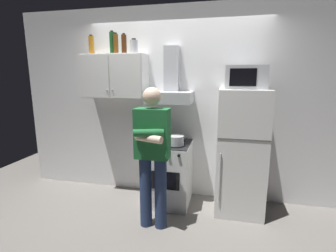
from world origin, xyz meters
TOP-DOWN VIEW (x-y plane):
  - ground_plane at (0.00, 0.00)m, footprint 7.00×7.00m
  - back_wall_tiled at (0.00, 0.60)m, footprint 4.80×0.10m
  - upper_cabinet at (-0.85, 0.37)m, footprint 0.90×0.37m
  - stove_oven at (-0.05, 0.25)m, footprint 0.60×0.62m
  - range_hood at (-0.05, 0.38)m, footprint 0.60×0.44m
  - refrigerator at (0.90, 0.25)m, footprint 0.60×0.62m
  - microwave at (0.90, 0.27)m, footprint 0.48×0.37m
  - person_standing at (-0.10, -0.36)m, footprint 0.38×0.33m
  - cooking_pot at (0.08, 0.13)m, footprint 0.30×0.20m
  - bottle_canister_steel at (-0.54, 0.34)m, footprint 0.10×0.10m
  - bottle_rum_dark at (-0.71, 0.40)m, footprint 0.07×0.07m
  - bottle_wine_green at (-0.88, 0.41)m, footprint 0.07×0.07m
  - bottle_liquor_amber at (-1.19, 0.39)m, footprint 0.07×0.07m
  - bottle_beer_brown at (-0.80, 0.34)m, footprint 0.06×0.06m

SIDE VIEW (x-z plane):
  - ground_plane at x=0.00m, z-range 0.00..0.00m
  - stove_oven at x=-0.05m, z-range 0.00..0.87m
  - refrigerator at x=0.90m, z-range 0.00..1.60m
  - person_standing at x=-0.10m, z-range 0.08..1.72m
  - cooking_pot at x=0.08m, z-range 0.87..1.00m
  - back_wall_tiled at x=0.00m, z-range 0.00..2.70m
  - range_hood at x=-0.05m, z-range 1.22..1.97m
  - microwave at x=0.90m, z-range 1.60..1.88m
  - upper_cabinet at x=-0.85m, z-range 1.45..2.05m
  - bottle_canister_steel at x=-0.54m, z-range 2.04..2.23m
  - bottle_liquor_amber at x=-1.19m, z-range 2.04..2.31m
  - bottle_rum_dark at x=-0.71m, z-range 2.04..2.32m
  - bottle_beer_brown at x=-0.80m, z-range 2.04..2.32m
  - bottle_wine_green at x=-0.88m, z-range 2.04..2.36m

